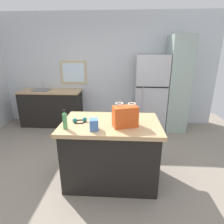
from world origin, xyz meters
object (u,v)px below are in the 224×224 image
(kitchen_island, at_px, (111,151))
(small_box, at_px, (94,125))
(refrigerator, at_px, (150,93))
(bottle, at_px, (65,120))
(shopping_bag, at_px, (125,116))
(tall_cabinet, at_px, (177,85))
(ear_defenders, at_px, (80,121))

(kitchen_island, bearing_deg, small_box, -125.59)
(kitchen_island, relative_size, refrigerator, 0.76)
(small_box, relative_size, bottle, 0.56)
(refrigerator, bearing_deg, shopping_bag, -105.82)
(tall_cabinet, bearing_deg, kitchen_island, -125.13)
(refrigerator, height_order, tall_cabinet, tall_cabinet)
(kitchen_island, xyz_separation_m, shopping_bag, (0.20, -0.13, 0.60))
(refrigerator, height_order, ear_defenders, refrigerator)
(kitchen_island, relative_size, shopping_bag, 3.89)
(refrigerator, xyz_separation_m, bottle, (-1.37, -2.28, 0.15))
(tall_cabinet, height_order, bottle, tall_cabinet)
(kitchen_island, distance_m, ear_defenders, 0.64)
(kitchen_island, height_order, refrigerator, refrigerator)
(kitchen_island, bearing_deg, shopping_bag, -34.13)
(refrigerator, relative_size, ear_defenders, 9.23)
(small_box, height_order, ear_defenders, small_box)
(ear_defenders, bearing_deg, small_box, -46.64)
(shopping_bag, bearing_deg, small_box, -160.65)
(shopping_bag, bearing_deg, tall_cabinet, 60.33)
(tall_cabinet, relative_size, bottle, 8.69)
(refrigerator, height_order, small_box, refrigerator)
(small_box, bearing_deg, ear_defenders, 133.36)
(refrigerator, bearing_deg, kitchen_island, -111.73)
(bottle, bearing_deg, kitchen_island, 24.39)
(shopping_bag, relative_size, ear_defenders, 1.81)
(bottle, bearing_deg, small_box, -2.44)
(tall_cabinet, distance_m, shopping_bag, 2.49)
(refrigerator, distance_m, tall_cabinet, 0.65)
(refrigerator, distance_m, shopping_bag, 2.25)
(small_box, xyz_separation_m, ear_defenders, (-0.23, 0.25, -0.05))
(bottle, relative_size, ear_defenders, 1.31)
(kitchen_island, relative_size, ear_defenders, 7.03)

